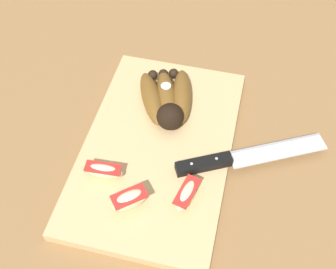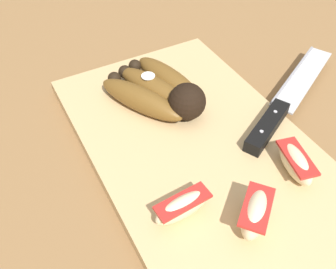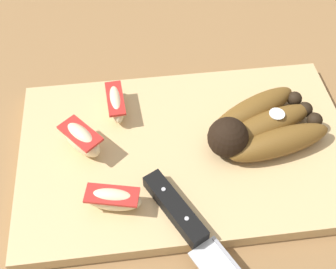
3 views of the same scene
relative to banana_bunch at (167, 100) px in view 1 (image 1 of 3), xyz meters
name	(u,v)px [view 1 (image 1 of 3)]	position (x,y,z in m)	size (l,w,h in m)	color
ground_plane	(159,147)	(-0.09, 0.00, -0.04)	(6.00, 6.00, 0.00)	olive
cutting_board	(155,147)	(-0.09, 0.00, -0.03)	(0.43, 0.27, 0.02)	tan
banana_bunch	(167,100)	(0.00, 0.00, 0.00)	(0.16, 0.14, 0.05)	black
chefs_knife	(230,159)	(-0.10, -0.14, -0.01)	(0.16, 0.26, 0.02)	silver
apple_wedge_near	(187,194)	(-0.19, -0.08, 0.00)	(0.07, 0.04, 0.03)	beige
apple_wedge_middle	(130,200)	(-0.23, 0.01, 0.00)	(0.06, 0.06, 0.04)	beige
apple_wedge_far	(104,171)	(-0.18, 0.07, 0.00)	(0.03, 0.07, 0.03)	beige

